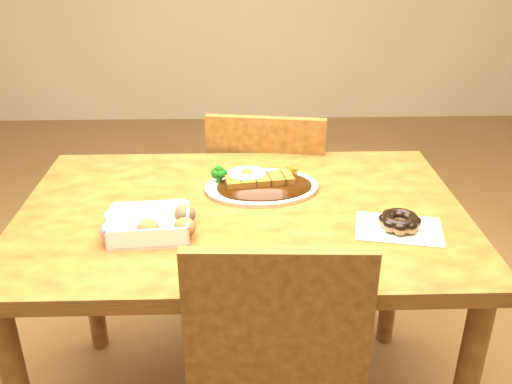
{
  "coord_description": "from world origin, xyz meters",
  "views": [
    {
      "loc": [
        -0.0,
        -1.37,
        1.46
      ],
      "look_at": [
        0.04,
        -0.02,
        0.81
      ],
      "focal_mm": 40.0,
      "sensor_mm": 36.0,
      "label": 1
    }
  ],
  "objects_px": {
    "chair_far": "(268,206)",
    "katsu_curry_plate": "(260,184)",
    "table": "(242,240)",
    "donut_box": "(149,224)",
    "pon_de_ring": "(400,222)"
  },
  "relations": [
    {
      "from": "pon_de_ring",
      "to": "chair_far",
      "type": "bearing_deg",
      "value": 114.0
    },
    {
      "from": "table",
      "to": "katsu_curry_plate",
      "type": "height_order",
      "value": "katsu_curry_plate"
    },
    {
      "from": "chair_far",
      "to": "table",
      "type": "bearing_deg",
      "value": 88.06
    },
    {
      "from": "table",
      "to": "chair_far",
      "type": "distance_m",
      "value": 0.57
    },
    {
      "from": "chair_far",
      "to": "katsu_curry_plate",
      "type": "xyz_separation_m",
      "value": [
        -0.05,
        -0.42,
        0.29
      ]
    },
    {
      "from": "katsu_curry_plate",
      "to": "table",
      "type": "bearing_deg",
      "value": -113.55
    },
    {
      "from": "pon_de_ring",
      "to": "katsu_curry_plate",
      "type": "bearing_deg",
      "value": 144.57
    },
    {
      "from": "table",
      "to": "pon_de_ring",
      "type": "distance_m",
      "value": 0.43
    },
    {
      "from": "pon_de_ring",
      "to": "table",
      "type": "bearing_deg",
      "value": 162.42
    },
    {
      "from": "chair_far",
      "to": "katsu_curry_plate",
      "type": "bearing_deg",
      "value": 92.01
    },
    {
      "from": "donut_box",
      "to": "katsu_curry_plate",
      "type": "bearing_deg",
      "value": 41.13
    },
    {
      "from": "table",
      "to": "donut_box",
      "type": "relative_size",
      "value": 5.13
    },
    {
      "from": "donut_box",
      "to": "pon_de_ring",
      "type": "relative_size",
      "value": 0.97
    },
    {
      "from": "table",
      "to": "chair_far",
      "type": "xyz_separation_m",
      "value": [
        0.1,
        0.54,
        -0.17
      ]
    },
    {
      "from": "table",
      "to": "donut_box",
      "type": "height_order",
      "value": "donut_box"
    }
  ]
}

